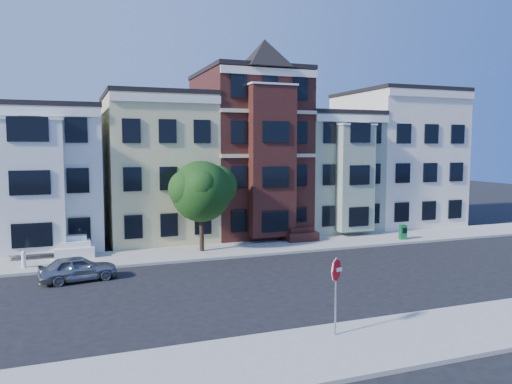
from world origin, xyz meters
name	(u,v)px	position (x,y,z in m)	size (l,w,h in m)	color
ground	(343,277)	(0.00, 0.00, 0.00)	(120.00, 120.00, 0.00)	black
far_sidewalk	(281,246)	(0.00, 8.00, 0.07)	(60.00, 4.00, 0.15)	#9E9B93
near_sidewalk	(457,330)	(0.00, -8.00, 0.07)	(60.00, 4.00, 0.15)	#9E9B93
house_white	(36,178)	(-15.00, 14.50, 4.50)	(8.00, 9.00, 9.00)	silver
house_yellow	(157,169)	(-7.00, 14.50, 5.00)	(7.00, 9.00, 10.00)	#D1C787
house_brown	(248,155)	(0.00, 14.50, 6.00)	(7.00, 9.00, 12.00)	#3A1813
house_green	(323,173)	(6.50, 14.50, 4.50)	(6.00, 9.00, 9.00)	gray
house_cream	(395,159)	(13.50, 14.50, 5.50)	(8.00, 9.00, 11.00)	silver
street_tree	(201,196)	(-5.31, 8.13, 3.61)	(5.96, 5.96, 6.93)	#1C4913
parked_car	(78,268)	(-12.65, 4.00, 0.63)	(1.50, 3.72, 1.27)	#929498
newspaper_box	(403,232)	(8.84, 6.98, 0.65)	(0.45, 0.40, 1.01)	#0F5E2A
fire_hydrant	(24,261)	(-15.34, 7.27, 0.51)	(0.26, 0.26, 0.73)	silver
stop_sign	(336,292)	(-4.43, -7.02, 1.68)	(0.84, 0.12, 3.06)	#B5020B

